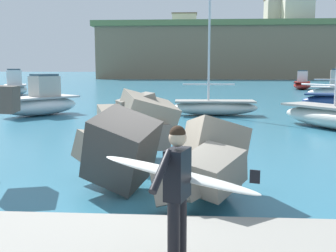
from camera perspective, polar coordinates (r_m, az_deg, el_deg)
ground_plane at (r=8.69m, az=-2.79°, el=-9.64°), size 400.00×400.00×0.00m
breakwater_jetty at (r=9.91m, az=-3.52°, el=-0.39°), size 29.78×6.18×2.81m
surfer_with_board at (r=4.92m, az=1.40°, el=-8.26°), size 2.10×1.44×1.78m
boat_near_left at (r=22.56m, az=6.60°, el=2.74°), size 4.80×1.66×6.21m
boat_mid_left at (r=23.53m, az=-17.55°, el=3.25°), size 4.37×4.70×2.28m
boat_mid_right at (r=40.88m, az=-20.81°, el=5.16°), size 3.50×4.65×2.49m
boat_far_left at (r=50.88m, az=18.43°, el=5.73°), size 3.03×4.67×2.26m
mooring_buoy_inner at (r=27.01m, az=18.30°, el=2.73°), size 0.44×0.44×0.44m
headland_bluff at (r=107.96m, az=15.39°, el=9.97°), size 86.75×40.46×12.35m
station_building_west at (r=101.98m, az=15.16°, el=15.35°), size 5.58×6.48×6.30m
station_building_central at (r=103.09m, az=15.94°, el=15.31°), size 8.24×7.00×6.56m
station_building_east at (r=99.41m, az=17.61°, el=15.24°), size 6.78×8.26×5.62m
station_building_annex at (r=116.29m, az=2.34°, el=14.40°), size 6.96×5.23×4.97m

